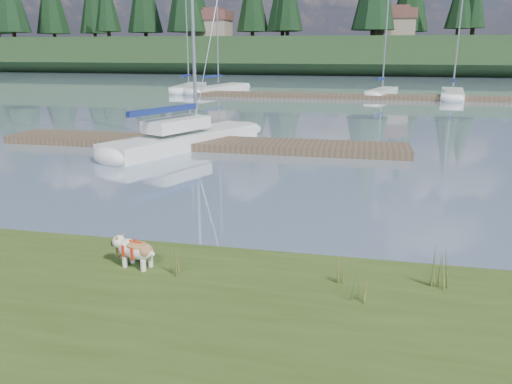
# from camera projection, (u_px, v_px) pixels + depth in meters

# --- Properties ---
(ground) EXTENTS (200.00, 200.00, 0.00)m
(ground) POSITION_uv_depth(u_px,v_px,m) (334.00, 98.00, 38.56)
(ground) COLOR #7E91A6
(ground) RESTS_ON ground
(ridge) EXTENTS (200.00, 20.00, 5.00)m
(ridge) POSITION_uv_depth(u_px,v_px,m) (351.00, 56.00, 78.26)
(ridge) COLOR black
(ridge) RESTS_ON ground
(bulldog) EXTENTS (0.82, 0.43, 0.48)m
(bulldog) POSITION_uv_depth(u_px,v_px,m) (136.00, 249.00, 8.01)
(bulldog) COLOR silver
(bulldog) RESTS_ON bank
(sailboat_main) EXTENTS (4.90, 8.13, 11.87)m
(sailboat_main) POSITION_uv_depth(u_px,v_px,m) (196.00, 134.00, 19.90)
(sailboat_main) COLOR silver
(sailboat_main) RESTS_ON ground
(dock_near) EXTENTS (16.00, 2.00, 0.30)m
(dock_near) POSITION_uv_depth(u_px,v_px,m) (200.00, 143.00, 19.58)
(dock_near) COLOR #4C3D2C
(dock_near) RESTS_ON ground
(dock_far) EXTENTS (26.00, 2.20, 0.30)m
(dock_far) POSITION_uv_depth(u_px,v_px,m) (360.00, 96.00, 38.12)
(dock_far) COLOR #4C3D2C
(dock_far) RESTS_ON ground
(sailboat_bg_0) EXTENTS (2.38, 8.30, 11.84)m
(sailboat_bg_0) POSITION_uv_depth(u_px,v_px,m) (191.00, 87.00, 45.08)
(sailboat_bg_0) COLOR silver
(sailboat_bg_0) RESTS_ON ground
(sailboat_bg_1) EXTENTS (4.14, 9.13, 13.30)m
(sailboat_bg_1) POSITION_uv_depth(u_px,v_px,m) (223.00, 88.00, 44.17)
(sailboat_bg_1) COLOR silver
(sailboat_bg_1) RESTS_ON ground
(sailboat_bg_2) EXTENTS (2.97, 6.72, 10.08)m
(sailboat_bg_2) POSITION_uv_depth(u_px,v_px,m) (384.00, 91.00, 40.40)
(sailboat_bg_2) COLOR silver
(sailboat_bg_2) RESTS_ON ground
(sailboat_bg_3) EXTENTS (2.72, 8.12, 11.72)m
(sailboat_bg_3) POSITION_uv_depth(u_px,v_px,m) (452.00, 93.00, 39.15)
(sailboat_bg_3) COLOR silver
(sailboat_bg_3) RESTS_ON ground
(weed_0) EXTENTS (0.17, 0.14, 0.51)m
(weed_0) POSITION_uv_depth(u_px,v_px,m) (176.00, 261.00, 7.79)
(weed_0) COLOR #475B23
(weed_0) RESTS_ON bank
(weed_1) EXTENTS (0.17, 0.14, 0.41)m
(weed_1) POSITION_uv_depth(u_px,v_px,m) (344.00, 271.00, 7.51)
(weed_1) COLOR #475B23
(weed_1) RESTS_ON bank
(weed_2) EXTENTS (0.17, 0.14, 0.71)m
(weed_2) POSITION_uv_depth(u_px,v_px,m) (440.00, 269.00, 7.29)
(weed_2) COLOR #475B23
(weed_2) RESTS_ON bank
(weed_3) EXTENTS (0.17, 0.14, 0.52)m
(weed_3) POSITION_uv_depth(u_px,v_px,m) (118.00, 247.00, 8.29)
(weed_3) COLOR #475B23
(weed_3) RESTS_ON bank
(weed_4) EXTENTS (0.17, 0.14, 0.50)m
(weed_4) POSITION_uv_depth(u_px,v_px,m) (360.00, 286.00, 6.96)
(weed_4) COLOR #475B23
(weed_4) RESTS_ON bank
(mud_lip) EXTENTS (60.00, 0.50, 0.14)m
(mud_lip) POSITION_uv_depth(u_px,v_px,m) (228.00, 264.00, 8.85)
(mud_lip) COLOR #33281C
(mud_lip) RESTS_ON ground
(conifer_1) EXTENTS (4.40, 4.40, 11.30)m
(conifer_1) POSITION_uv_depth(u_px,v_px,m) (106.00, 0.00, 81.86)
(conifer_1) COLOR #382619
(conifer_1) RESTS_ON ridge
(house_0) EXTENTS (6.30, 5.30, 4.65)m
(house_0) POSITION_uv_depth(u_px,v_px,m) (210.00, 24.00, 78.46)
(house_0) COLOR gray
(house_0) RESTS_ON ridge
(house_1) EXTENTS (6.30, 5.30, 4.65)m
(house_1) POSITION_uv_depth(u_px,v_px,m) (393.00, 22.00, 73.84)
(house_1) COLOR gray
(house_1) RESTS_ON ridge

